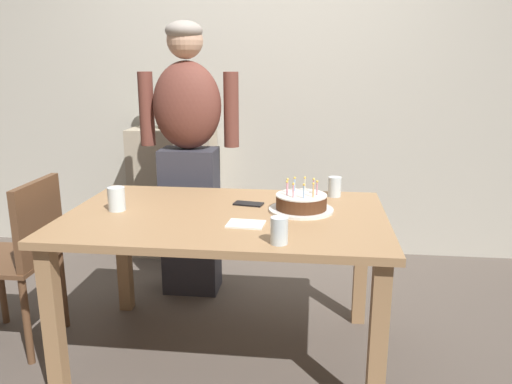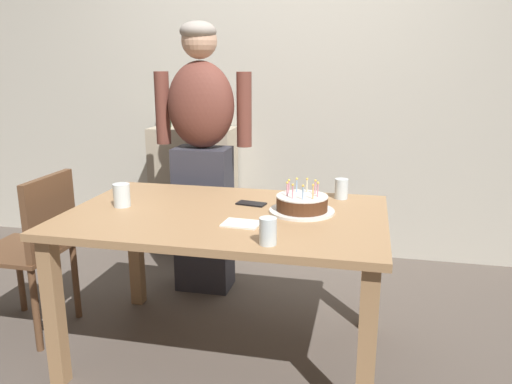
# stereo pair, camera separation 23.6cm
# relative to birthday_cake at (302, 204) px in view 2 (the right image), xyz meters

# --- Properties ---
(ground_plane) EXTENTS (10.00, 10.00, 0.00)m
(ground_plane) POSITION_rel_birthday_cake_xyz_m (-0.35, -0.08, -0.78)
(ground_plane) COLOR #564C44
(back_wall) EXTENTS (5.20, 0.10, 2.60)m
(back_wall) POSITION_rel_birthday_cake_xyz_m (-0.35, 1.47, 0.52)
(back_wall) COLOR beige
(back_wall) RESTS_ON ground_plane
(dining_table) EXTENTS (1.50, 0.96, 0.74)m
(dining_table) POSITION_rel_birthday_cake_xyz_m (-0.35, -0.08, -0.14)
(dining_table) COLOR #A37A51
(dining_table) RESTS_ON ground_plane
(birthday_cake) EXTENTS (0.31, 0.31, 0.15)m
(birthday_cake) POSITION_rel_birthday_cake_xyz_m (0.00, 0.00, 0.00)
(birthday_cake) COLOR white
(birthday_cake) RESTS_ON dining_table
(water_glass_near) EXTENTS (0.08, 0.08, 0.11)m
(water_glass_near) POSITION_rel_birthday_cake_xyz_m (-0.88, -0.09, 0.02)
(water_glass_near) COLOR silver
(water_glass_near) RESTS_ON dining_table
(water_glass_far) EXTENTS (0.07, 0.07, 0.11)m
(water_glass_far) POSITION_rel_birthday_cake_xyz_m (0.17, 0.29, 0.01)
(water_glass_far) COLOR silver
(water_glass_far) RESTS_ON dining_table
(water_glass_side) EXTENTS (0.07, 0.07, 0.11)m
(water_glass_side) POSITION_rel_birthday_cake_xyz_m (-0.07, -0.46, 0.02)
(water_glass_side) COLOR silver
(water_glass_side) RESTS_ON dining_table
(cell_phone) EXTENTS (0.15, 0.10, 0.01)m
(cell_phone) POSITION_rel_birthday_cake_xyz_m (-0.26, 0.08, -0.03)
(cell_phone) COLOR black
(cell_phone) RESTS_ON dining_table
(napkin_stack) EXTENTS (0.17, 0.13, 0.01)m
(napkin_stack) POSITION_rel_birthday_cake_xyz_m (-0.23, -0.24, -0.03)
(napkin_stack) COLOR white
(napkin_stack) RESTS_ON dining_table
(person_man_bearded) EXTENTS (0.61, 0.27, 1.66)m
(person_man_bearded) POSITION_rel_birthday_cake_xyz_m (-0.70, 0.63, 0.10)
(person_man_bearded) COLOR #33333D
(person_man_bearded) RESTS_ON ground_plane
(dining_chair) EXTENTS (0.42, 0.42, 0.87)m
(dining_chair) POSITION_rel_birthday_cake_xyz_m (-1.38, -0.10, -0.26)
(dining_chair) COLOR brown
(dining_chair) RESTS_ON ground_plane
(shelf_cabinet) EXTENTS (0.62, 0.30, 1.24)m
(shelf_cabinet) POSITION_rel_birthday_cake_xyz_m (-0.98, 1.25, -0.28)
(shelf_cabinet) COLOR tan
(shelf_cabinet) RESTS_ON ground_plane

